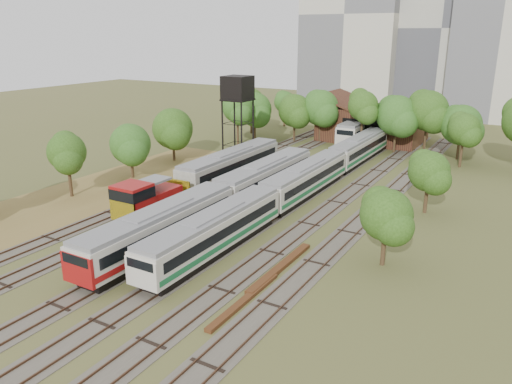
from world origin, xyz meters
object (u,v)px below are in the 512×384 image
Objects in this scene: water_tower at (237,90)px; railcar_green_set at (306,179)px; railcar_red_set at (221,200)px; shunter_locomotive at (145,201)px.

railcar_green_set is at bearing -28.61° from water_tower.
railcar_green_set is (4.00, 10.65, -0.11)m from railcar_red_set.
water_tower is (-3.36, 21.82, 8.07)m from shunter_locomotive.
railcar_red_set is 2.92× the size of water_tower.
railcar_red_set is 0.66× the size of railcar_green_set.
shunter_locomotive is (-10.00, -14.53, 0.11)m from railcar_green_set.
water_tower is (-13.36, 7.29, 8.18)m from railcar_green_set.
water_tower reaches higher than shunter_locomotive.
shunter_locomotive reaches higher than railcar_red_set.
water_tower reaches higher than railcar_red_set.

